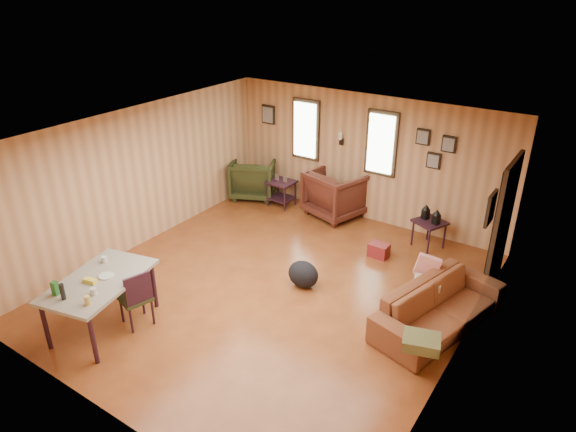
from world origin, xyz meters
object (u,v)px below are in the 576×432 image
at_px(dining_table, 98,284).
at_px(sofa, 441,301).
at_px(side_table, 430,220).
at_px(recliner_brown, 336,191).
at_px(end_table, 281,189).
at_px(recliner_green, 254,176).

bearing_deg(dining_table, sofa, 21.64).
relative_size(sofa, side_table, 2.72).
xyz_separation_m(recliner_brown, side_table, (1.95, -0.22, 0.01)).
bearing_deg(sofa, end_table, 77.71).
distance_m(sofa, dining_table, 4.50).
height_order(recliner_brown, dining_table, recliner_brown).
bearing_deg(sofa, recliner_green, 80.84).
relative_size(recliner_green, dining_table, 0.57).
bearing_deg(recliner_green, recliner_brown, 159.40).
height_order(recliner_brown, end_table, recliner_brown).
distance_m(sofa, recliner_brown, 3.65).
bearing_deg(recliner_green, side_table, 153.86).
xyz_separation_m(side_table, dining_table, (-2.82, -4.58, 0.16)).
bearing_deg(side_table, recliner_brown, 173.44).
relative_size(recliner_brown, recliner_green, 1.11).
relative_size(recliner_green, end_table, 1.39).
height_order(sofa, side_table, sofa).
relative_size(sofa, end_table, 3.15).
bearing_deg(end_table, recliner_brown, 10.47).
xyz_separation_m(sofa, dining_table, (-3.72, -2.53, 0.27)).
bearing_deg(sofa, recliner_brown, 66.43).
height_order(sofa, dining_table, dining_table).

